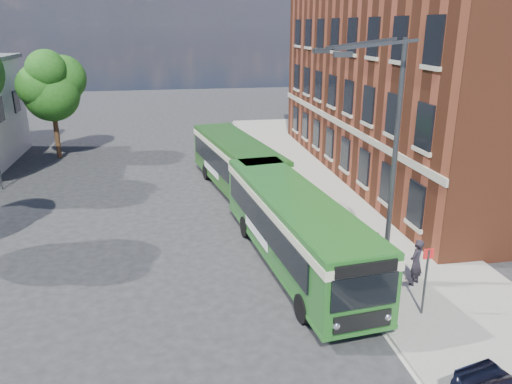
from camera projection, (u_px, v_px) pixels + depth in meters
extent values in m
plane|color=#262628|center=(239.00, 273.00, 19.86)|extent=(120.00, 120.00, 0.00)
cube|color=gray|center=(341.00, 196.00, 28.46)|extent=(6.00, 48.00, 0.15)
cube|color=beige|center=(289.00, 201.00, 27.98)|extent=(0.12, 48.00, 0.01)
cube|color=brown|center=(431.00, 81.00, 31.46)|extent=(12.00, 26.00, 12.00)
cube|color=#BDB6A0|center=(337.00, 122.00, 31.23)|extent=(0.12, 26.00, 0.35)
cylinder|color=#353739|center=(383.00, 282.00, 18.81)|extent=(0.44, 0.44, 0.30)
cylinder|color=#353739|center=(393.00, 172.00, 17.42)|extent=(0.18, 0.18, 9.00)
cube|color=#353739|center=(376.00, 45.00, 15.28)|extent=(2.58, 0.46, 0.37)
cube|color=#353739|center=(362.00, 43.00, 16.40)|extent=(2.58, 0.46, 0.37)
cube|color=#353739|center=(343.00, 54.00, 14.71)|extent=(0.55, 0.22, 0.16)
cube|color=#353739|center=(321.00, 51.00, 16.72)|extent=(0.55, 0.22, 0.16)
cylinder|color=#353739|center=(425.00, 284.00, 16.47)|extent=(0.08, 0.08, 2.50)
cube|color=red|center=(429.00, 254.00, 16.12)|extent=(0.35, 0.04, 0.35)
cube|color=#225E20|center=(294.00, 223.00, 20.10)|extent=(3.77, 12.08, 2.45)
cube|color=#225E20|center=(293.00, 252.00, 20.51)|extent=(3.81, 12.12, 0.14)
cube|color=black|center=(261.00, 221.00, 20.00)|extent=(1.17, 10.03, 1.10)
cube|color=black|center=(320.00, 215.00, 20.68)|extent=(1.17, 10.03, 1.10)
cube|color=beige|center=(294.00, 204.00, 19.84)|extent=(3.83, 12.14, 0.32)
cube|color=#225E20|center=(294.00, 196.00, 19.72)|extent=(3.66, 11.97, 0.12)
cube|color=black|center=(365.00, 292.00, 14.62)|extent=(2.15, 0.31, 1.05)
cube|color=black|center=(367.00, 269.00, 14.37)|extent=(2.00, 0.30, 0.38)
cube|color=black|center=(362.00, 321.00, 14.93)|extent=(1.90, 0.28, 0.55)
sphere|color=silver|center=(336.00, 326.00, 14.72)|extent=(0.26, 0.26, 0.26)
sphere|color=silver|center=(387.00, 317.00, 15.17)|extent=(0.26, 0.26, 0.26)
cube|color=black|center=(253.00, 177.00, 25.46)|extent=(2.00, 0.30, 0.90)
cube|color=white|center=(256.00, 232.00, 20.87)|extent=(0.39, 3.19, 0.45)
cylinder|color=black|center=(303.00, 308.00, 16.43)|extent=(0.39, 1.02, 1.00)
cylinder|color=black|center=(367.00, 298.00, 17.06)|extent=(0.39, 1.02, 1.00)
cylinder|color=black|center=(246.00, 227.00, 23.05)|extent=(0.39, 1.02, 1.00)
cylinder|color=black|center=(293.00, 222.00, 23.68)|extent=(0.39, 1.02, 1.00)
cube|color=#1F4F17|center=(236.00, 161.00, 29.22)|extent=(4.27, 11.21, 2.45)
cube|color=#1F4F17|center=(237.00, 182.00, 29.63)|extent=(4.32, 11.26, 0.14)
cube|color=black|center=(214.00, 160.00, 29.04)|extent=(1.59, 9.04, 1.10)
cube|color=black|center=(255.00, 156.00, 29.85)|extent=(1.59, 9.04, 1.10)
cube|color=beige|center=(236.00, 148.00, 28.96)|extent=(4.34, 11.28, 0.32)
cube|color=#1F4F17|center=(236.00, 141.00, 28.84)|extent=(4.15, 11.10, 0.12)
cube|color=black|center=(270.00, 186.00, 24.25)|extent=(2.13, 0.43, 1.05)
cube|color=black|center=(270.00, 171.00, 24.00)|extent=(1.99, 0.41, 0.38)
cube|color=black|center=(270.00, 205.00, 24.56)|extent=(1.89, 0.39, 0.55)
sphere|color=silver|center=(254.00, 207.00, 24.31)|extent=(0.26, 0.26, 0.26)
sphere|color=silver|center=(286.00, 203.00, 24.85)|extent=(0.26, 0.26, 0.26)
cube|color=black|center=(212.00, 138.00, 34.06)|extent=(1.99, 0.41, 0.90)
cube|color=white|center=(211.00, 169.00, 29.90)|extent=(0.57, 3.16, 0.45)
cylinder|color=black|center=(236.00, 204.00, 25.97)|extent=(0.44, 1.03, 1.00)
cylinder|color=black|center=(278.00, 199.00, 26.72)|extent=(0.44, 1.03, 1.00)
cylinder|color=black|center=(207.00, 172.00, 31.64)|extent=(0.44, 1.03, 1.00)
cylinder|color=black|center=(242.00, 169.00, 32.39)|extent=(0.44, 1.03, 1.00)
imported|color=black|center=(416.00, 262.00, 18.41)|extent=(0.78, 0.74, 1.80)
imported|color=black|center=(373.00, 253.00, 19.24)|extent=(0.89, 0.72, 1.74)
cylinder|color=#372314|center=(57.00, 135.00, 36.49)|extent=(0.36, 0.36, 3.34)
sphere|color=#1E5115|center=(52.00, 94.00, 35.52)|extent=(3.95, 3.95, 3.95)
sphere|color=#1E5115|center=(63.00, 78.00, 35.90)|extent=(3.34, 3.34, 3.34)
sphere|color=#1E5115|center=(39.00, 86.00, 34.72)|extent=(3.04, 3.04, 3.04)
sphere|color=#1E5115|center=(46.00, 69.00, 34.26)|extent=(2.73, 2.73, 2.73)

